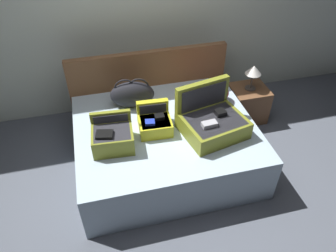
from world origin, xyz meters
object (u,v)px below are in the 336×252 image
(hard_case_large, at_px, (212,121))
(pillow_near_headboard, at_px, (210,94))
(nightstand, at_px, (247,103))
(table_lamp, at_px, (253,71))
(hard_case_small, at_px, (155,122))
(hard_case_medium, at_px, (113,137))
(duffel_bag, at_px, (132,94))
(bed, at_px, (165,145))

(hard_case_large, xyz_separation_m, pillow_near_headboard, (0.15, 0.46, -0.02))
(pillow_near_headboard, relative_size, nightstand, 0.97)
(pillow_near_headboard, relative_size, table_lamp, 1.36)
(hard_case_small, xyz_separation_m, table_lamp, (1.31, 0.53, 0.09))
(hard_case_medium, bearing_deg, nightstand, 25.47)
(hard_case_medium, relative_size, hard_case_small, 1.20)
(hard_case_small, height_order, table_lamp, hard_case_small)
(hard_case_medium, height_order, duffel_bag, duffel_bag)
(hard_case_large, relative_size, table_lamp, 2.14)
(duffel_bag, bearing_deg, hard_case_small, -71.89)
(hard_case_small, height_order, pillow_near_headboard, hard_case_small)
(table_lamp, bearing_deg, bed, -156.59)
(hard_case_small, bearing_deg, bed, 10.77)
(hard_case_medium, distance_m, hard_case_small, 0.46)
(duffel_bag, xyz_separation_m, nightstand, (1.46, 0.08, -0.44))
(duffel_bag, bearing_deg, nightstand, 3.33)
(hard_case_medium, relative_size, table_lamp, 1.28)
(duffel_bag, distance_m, nightstand, 1.52)
(pillow_near_headboard, bearing_deg, hard_case_medium, -158.52)
(duffel_bag, distance_m, pillow_near_headboard, 0.85)
(hard_case_large, distance_m, duffel_bag, 0.92)
(nightstand, bearing_deg, bed, -156.59)
(table_lamp, bearing_deg, hard_case_small, -157.83)
(nightstand, xyz_separation_m, table_lamp, (-0.00, 0.00, 0.47))
(hard_case_large, height_order, hard_case_medium, hard_case_large)
(hard_case_large, distance_m, table_lamp, 1.04)
(table_lamp, bearing_deg, hard_case_large, -137.79)
(hard_case_small, distance_m, nightstand, 1.47)
(hard_case_medium, xyz_separation_m, nightstand, (1.74, 0.67, -0.40))
(bed, relative_size, hard_case_small, 5.40)
(hard_case_small, relative_size, duffel_bag, 0.68)
(nightstand, bearing_deg, pillow_near_headboard, -159.47)
(bed, distance_m, table_lamp, 1.38)
(table_lamp, bearing_deg, duffel_bag, -176.67)
(bed, relative_size, hard_case_medium, 4.52)
(duffel_bag, bearing_deg, bed, -59.18)
(bed, distance_m, hard_case_medium, 0.68)
(hard_case_small, height_order, nightstand, hard_case_small)
(hard_case_medium, relative_size, duffel_bag, 0.81)
(bed, bearing_deg, hard_case_medium, -164.06)
(hard_case_medium, bearing_deg, bed, 20.26)
(hard_case_small, distance_m, duffel_bag, 0.48)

